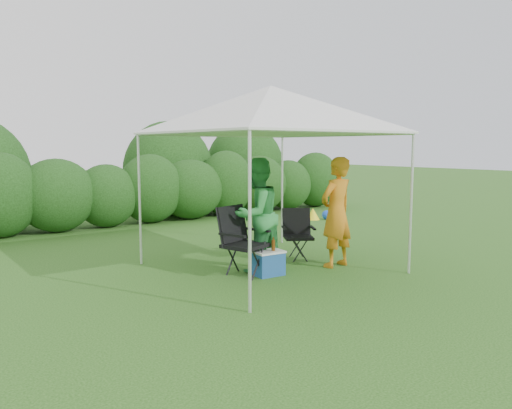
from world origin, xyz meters
TOP-DOWN VIEW (x-y plane):
  - ground at (0.00, 0.00)m, footprint 70.00×70.00m
  - hedge at (0.03, 6.00)m, footprint 14.06×1.53m
  - canopy at (0.00, 0.50)m, footprint 3.10×3.10m
  - chair_right at (0.83, 0.78)m, footprint 0.67×0.66m
  - chair_left at (-0.61, 0.47)m, footprint 0.75×0.71m
  - man at (0.93, -0.02)m, footprint 0.67×0.47m
  - woman at (-0.25, 0.52)m, footprint 0.97×0.82m
  - cooler at (-0.28, 0.19)m, footprint 0.47×0.35m
  - bottle at (-0.22, 0.15)m, footprint 0.05×0.05m
  - lawn_toy at (4.27, 3.89)m, footprint 0.60×0.50m

SIDE VIEW (x-z plane):
  - ground at x=0.00m, z-range 0.00..0.00m
  - lawn_toy at x=4.27m, z-range -0.01..0.29m
  - cooler at x=-0.28m, z-range 0.00..0.37m
  - bottle at x=-0.22m, z-range 0.37..0.58m
  - chair_right at x=0.83m, z-range 0.06..0.91m
  - chair_left at x=-0.61m, z-range 0.07..1.10m
  - hedge at x=0.03m, z-range -0.07..1.73m
  - woman at x=-0.25m, z-range 0.00..1.74m
  - man at x=0.93m, z-range 0.00..1.75m
  - canopy at x=0.00m, z-range 1.05..3.88m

